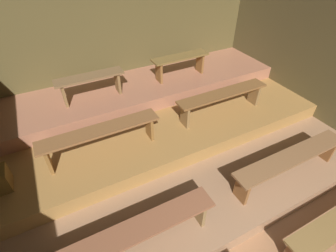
{
  "coord_description": "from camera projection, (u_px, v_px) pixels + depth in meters",
  "views": [
    {
      "loc": [
        -1.6,
        0.25,
        3.42
      ],
      "look_at": [
        0.03,
        3.37,
        0.6
      ],
      "focal_mm": 26.73,
      "sensor_mm": 36.0,
      "label": 1
    }
  ],
  "objects": [
    {
      "name": "bench_lower_right",
      "position": [
        291.0,
        160.0,
        3.79
      ],
      "size": [
        2.07,
        0.31,
        0.47
      ],
      "color": "brown",
      "rests_on": "platform_lower"
    },
    {
      "name": "bench_upper_left",
      "position": [
        90.0,
        82.0,
        4.66
      ],
      "size": [
        1.26,
        0.31,
        0.47
      ],
      "color": "brown",
      "rests_on": "platform_upper"
    },
    {
      "name": "wall_right",
      "position": [
        332.0,
        65.0,
        4.67
      ],
      "size": [
        0.06,
        6.22,
        2.79
      ],
      "primitive_type": "cube",
      "color": "brown",
      "rests_on": "ground"
    },
    {
      "name": "platform_upper",
      "position": [
        138.0,
        90.0,
        5.38
      ],
      "size": [
        6.2,
        1.44,
        0.27
      ],
      "primitive_type": "cube",
      "color": "#A96B4E",
      "rests_on": "platform_middle"
    },
    {
      "name": "wall_back",
      "position": [
        123.0,
        45.0,
        5.44
      ],
      "size": [
        7.0,
        0.06,
        2.79
      ],
      "primitive_type": "cube",
      "color": "brown",
      "rests_on": "ground"
    },
    {
      "name": "platform_middle",
      "position": [
        152.0,
        116.0,
        5.07
      ],
      "size": [
        6.2,
        2.79,
        0.27
      ],
      "primitive_type": "cube",
      "color": "#A4753C",
      "rests_on": "platform_lower"
    },
    {
      "name": "ground",
      "position": [
        184.0,
        175.0,
        4.44
      ],
      "size": [
        7.0,
        6.22,
        0.08
      ],
      "primitive_type": "cube",
      "color": "#9D6C48"
    },
    {
      "name": "bench_lower_left",
      "position": [
        133.0,
        235.0,
        2.87
      ],
      "size": [
        2.07,
        0.31,
        0.47
      ],
      "color": "brown",
      "rests_on": "platform_lower"
    },
    {
      "name": "bench_middle_right",
      "position": [
        223.0,
        97.0,
        4.7
      ],
      "size": [
        1.87,
        0.31,
        0.47
      ],
      "color": "brown",
      "rests_on": "platform_middle"
    },
    {
      "name": "bench_upper_right",
      "position": [
        180.0,
        61.0,
        5.35
      ],
      "size": [
        1.26,
        0.31,
        0.47
      ],
      "color": "brown",
      "rests_on": "platform_upper"
    },
    {
      "name": "platform_lower",
      "position": [
        167.0,
        146.0,
        4.77
      ],
      "size": [
        6.2,
        4.15,
        0.27
      ],
      "primitive_type": "cube",
      "color": "#9C7352",
      "rests_on": "ground"
    },
    {
      "name": "bench_middle_left",
      "position": [
        101.0,
        134.0,
        3.86
      ],
      "size": [
        1.87,
        0.31,
        0.47
      ],
      "color": "brown",
      "rests_on": "platform_middle"
    }
  ]
}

